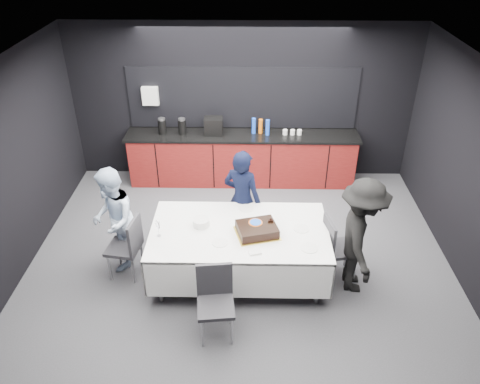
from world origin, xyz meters
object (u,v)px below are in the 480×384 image
object	(u,v)px
chair_left	(129,243)
chair_near	(215,296)
plate_stack	(201,222)
champagne_flute	(158,226)
chair_right	(335,244)
person_left	(113,220)
person_center	(242,200)
cake_assembly	(257,229)
party_table	(239,238)
person_right	(360,237)

from	to	relation	value
chair_left	chair_near	bearing A→B (deg)	-38.20
plate_stack	chair_near	size ratio (longest dim) A/B	0.24
champagne_flute	plate_stack	bearing A→B (deg)	24.15
chair_right	person_left	distance (m)	3.01
champagne_flute	person_center	distance (m)	1.37
cake_assembly	person_center	xyz separation A→B (m)	(-0.20, 0.80, -0.07)
champagne_flute	person_left	bearing A→B (deg)	151.30
party_table	champagne_flute	distance (m)	1.08
cake_assembly	chair_near	distance (m)	1.06
person_right	party_table	bearing A→B (deg)	87.77
chair_near	person_right	distance (m)	1.98
plate_stack	champagne_flute	world-z (taller)	champagne_flute
plate_stack	person_left	world-z (taller)	person_left
chair_left	person_center	size ratio (longest dim) A/B	0.59
chair_near	person_left	xyz separation A→B (m)	(-1.45, 1.19, 0.22)
chair_left	cake_assembly	bearing A→B (deg)	-2.57
cake_assembly	plate_stack	world-z (taller)	cake_assembly
cake_assembly	person_center	bearing A→B (deg)	104.26
plate_stack	person_left	xyz separation A→B (m)	(-1.21, 0.14, -0.07)
person_center	person_left	xyz separation A→B (m)	(-1.74, -0.49, -0.02)
cake_assembly	chair_left	world-z (taller)	cake_assembly
party_table	person_right	bearing A→B (deg)	-5.91
chair_left	chair_near	world-z (taller)	same
person_left	cake_assembly	bearing A→B (deg)	68.97
party_table	chair_right	xyz separation A→B (m)	(1.28, 0.03, -0.11)
champagne_flute	chair_right	distance (m)	2.35
chair_left	person_right	distance (m)	3.03
chair_right	person_left	world-z (taller)	person_left
cake_assembly	person_center	distance (m)	0.83
person_left	person_right	bearing A→B (deg)	71.09
cake_assembly	chair_left	bearing A→B (deg)	177.43
plate_stack	person_center	world-z (taller)	person_center
cake_assembly	person_right	distance (m)	1.31
champagne_flute	chair_right	xyz separation A→B (m)	(2.31, 0.18, -0.40)
cake_assembly	plate_stack	distance (m)	0.75
plate_stack	person_center	size ratio (longest dim) A/B	0.14
chair_near	person_right	world-z (taller)	person_right
chair_near	person_center	world-z (taller)	person_center
party_table	chair_right	distance (m)	1.29
cake_assembly	plate_stack	size ratio (longest dim) A/B	2.84
chair_near	cake_assembly	bearing A→B (deg)	61.04
cake_assembly	champagne_flute	distance (m)	1.26
party_table	chair_near	bearing A→B (deg)	-105.11
champagne_flute	chair_right	world-z (taller)	champagne_flute
person_left	chair_right	bearing A→B (deg)	74.16
person_center	person_left	bearing A→B (deg)	40.65
chair_near	champagne_flute	bearing A→B (deg)	133.33
person_left	person_right	size ratio (longest dim) A/B	0.93
person_center	person_right	xyz separation A→B (m)	(1.51, -0.88, 0.03)
party_table	chair_left	size ratio (longest dim) A/B	2.51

